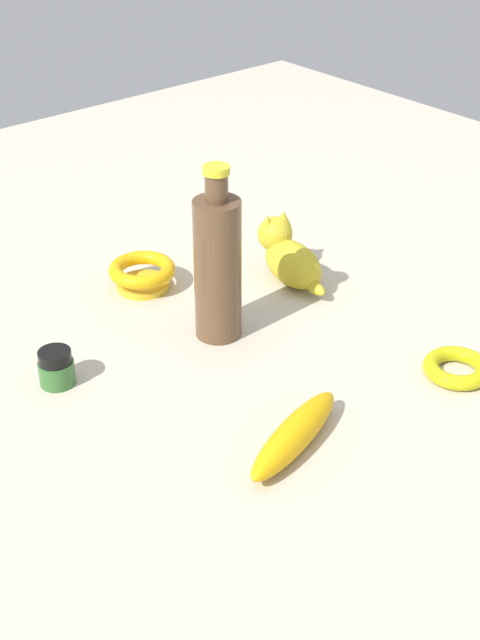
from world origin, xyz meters
The scene contains 7 objects.
ground centered at (0.00, 0.00, 0.00)m, with size 2.00×2.00×0.00m, color #BCB29E.
cat_figurine centered at (-0.10, 0.18, 0.04)m, with size 0.15×0.08×0.10m.
nail_polish_jar centered at (-0.09, -0.22, 0.02)m, with size 0.05×0.05×0.05m.
bangle centered at (0.22, 0.18, 0.01)m, with size 0.09×0.09×0.02m, color #B8B412.
banana centered at (0.19, -0.08, 0.02)m, with size 0.18×0.04×0.04m, color #E6A40C.
bowl centered at (-0.22, 0.00, 0.02)m, with size 0.10×0.10×0.04m.
bottle_tall centered at (-0.05, 0.01, 0.11)m, with size 0.06×0.06×0.25m.
Camera 1 is at (0.76, -0.64, 0.66)m, focal length 49.94 mm.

